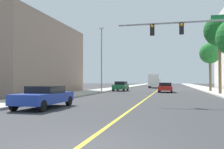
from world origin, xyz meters
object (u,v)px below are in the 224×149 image
Objects in this scene: delivery_truck at (154,81)px; traffic_signal_mast at (205,38)px; palm_far at (210,53)px; street_lamp at (102,56)px; car_red at (165,87)px; car_blue at (44,96)px; palm_mid at (220,31)px; car_green at (121,86)px.

traffic_signal_mast is at bearing -82.14° from delivery_truck.
palm_far reaches higher than delivery_truck.
delivery_truck is (5.98, 23.16, -3.52)m from street_lamp.
car_blue is at bearing -106.11° from car_red.
palm_mid is at bearing 75.78° from traffic_signal_mast.
car_green is at bearing 68.22° from street_lamp.
palm_mid is 1.14× the size of delivery_truck.
palm_mid is 16.83m from car_green.
car_blue is (2.23, -20.60, -4.43)m from street_lamp.
delivery_truck is at bearing 109.60° from palm_mid.
street_lamp is (-12.06, 15.71, 0.48)m from traffic_signal_mast.
car_blue is (-13.03, -24.87, -4.92)m from palm_far.
street_lamp is 15.75m from palm_mid.
car_red is (8.92, 1.76, -4.42)m from street_lamp.
car_blue is at bearing -126.54° from palm_mid.
traffic_signal_mast reaches higher than car_red.
street_lamp reaches higher than traffic_signal_mast.
palm_far reaches higher than traffic_signal_mast.
delivery_truck is (-9.31, 26.14, -5.87)m from palm_mid.
car_green is at bearing -88.27° from car_blue.
palm_far is (15.26, 4.26, 0.48)m from street_lamp.
palm_far reaches higher than car_red.
traffic_signal_mast is at bearing -104.22° from palm_mid.
delivery_truck is at bearing 75.53° from street_lamp.
car_red is (-6.35, -2.50, -4.91)m from palm_far.
palm_far is 28.50m from car_blue.
delivery_truck is (-6.08, 38.87, -3.04)m from traffic_signal_mast.
traffic_signal_mast is at bearing -52.50° from street_lamp.
traffic_signal_mast is 11.67m from car_blue.
palm_far is at bearing 15.60° from street_lamp.
car_red is 0.96× the size of car_blue.
palm_mid is (15.28, -2.98, 2.35)m from street_lamp.
palm_far is 21.43m from delivery_truck.
traffic_signal_mast is 1.00× the size of street_lamp.
palm_mid is 22.96m from car_blue.
palm_far is 1.63× the size of car_red.
street_lamp is at bearing -105.50° from delivery_truck.
car_red is at bearing 159.79° from car_green.
traffic_signal_mast is 23.11m from car_green.
street_lamp reaches higher than palm_far.
car_blue is 0.56× the size of delivery_truck.
street_lamp is at bearing 127.50° from traffic_signal_mast.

